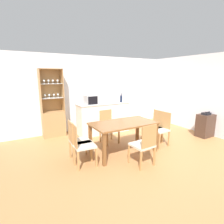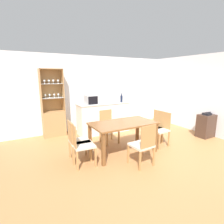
# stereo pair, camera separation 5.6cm
# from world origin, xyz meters

# --- Properties ---
(ground_plane) EXTENTS (18.00, 18.00, 0.00)m
(ground_plane) POSITION_xyz_m (0.00, 0.00, 0.00)
(ground_plane) COLOR #B27A47
(wall_back) EXTENTS (6.80, 0.06, 2.55)m
(wall_back) POSITION_xyz_m (0.00, 2.63, 1.27)
(wall_back) COLOR silver
(wall_back) RESTS_ON ground_plane
(wall_right) EXTENTS (0.06, 4.60, 2.55)m
(wall_right) POSITION_xyz_m (2.58, 0.30, 1.27)
(wall_right) COLOR silver
(wall_right) RESTS_ON ground_plane
(kitchen_counter) EXTENTS (1.74, 0.57, 1.01)m
(kitchen_counter) POSITION_xyz_m (-0.28, 1.93, 0.50)
(kitchen_counter) COLOR white
(kitchen_counter) RESTS_ON ground_plane
(display_cabinet) EXTENTS (0.67, 0.38, 2.09)m
(display_cabinet) POSITION_xyz_m (-1.80, 2.42, 0.59)
(display_cabinet) COLOR tan
(display_cabinet) RESTS_ON ground_plane
(dining_table) EXTENTS (1.57, 0.86, 0.76)m
(dining_table) POSITION_xyz_m (-0.56, 0.30, 0.66)
(dining_table) COLOR brown
(dining_table) RESTS_ON ground_plane
(dining_chair_side_left_near) EXTENTS (0.45, 0.45, 0.92)m
(dining_chair_side_left_near) POSITION_xyz_m (-1.67, 0.18, 0.46)
(dining_chair_side_left_near) COLOR beige
(dining_chair_side_left_near) RESTS_ON ground_plane
(dining_chair_side_right_near) EXTENTS (0.45, 0.45, 0.92)m
(dining_chair_side_right_near) POSITION_xyz_m (0.56, 0.18, 0.46)
(dining_chair_side_right_near) COLOR beige
(dining_chair_side_right_near) RESTS_ON ground_plane
(dining_chair_head_far) EXTENTS (0.45, 0.45, 0.92)m
(dining_chair_head_far) POSITION_xyz_m (-0.56, 1.07, 0.46)
(dining_chair_head_far) COLOR beige
(dining_chair_head_far) RESTS_ON ground_plane
(dining_chair_side_left_far) EXTENTS (0.45, 0.45, 0.92)m
(dining_chair_side_left_far) POSITION_xyz_m (-1.67, 0.44, 0.46)
(dining_chair_side_left_far) COLOR beige
(dining_chair_side_left_far) RESTS_ON ground_plane
(dining_chair_head_near) EXTENTS (0.45, 0.45, 0.92)m
(dining_chair_head_near) POSITION_xyz_m (-0.56, -0.46, 0.46)
(dining_chair_head_near) COLOR beige
(dining_chair_head_near) RESTS_ON ground_plane
(dining_chair_side_right_far) EXTENTS (0.43, 0.43, 0.92)m
(dining_chair_side_right_far) POSITION_xyz_m (0.56, 0.43, 0.46)
(dining_chair_side_right_far) COLOR beige
(dining_chair_side_right_far) RESTS_ON ground_plane
(microwave) EXTENTS (0.48, 0.37, 0.28)m
(microwave) POSITION_xyz_m (-0.68, 1.89, 1.15)
(microwave) COLOR #B7BABF
(microwave) RESTS_ON kitchen_counter
(wine_bottle) EXTENTS (0.08, 0.08, 0.30)m
(wine_bottle) POSITION_xyz_m (0.31, 1.77, 1.13)
(wine_bottle) COLOR #141E38
(wine_bottle) RESTS_ON kitchen_counter
(side_cabinet) EXTENTS (0.50, 0.36, 0.71)m
(side_cabinet) POSITION_xyz_m (2.30, 0.00, 0.35)
(side_cabinet) COLOR #422D23
(side_cabinet) RESTS_ON ground_plane
(telephone) EXTENTS (0.24, 0.18, 0.10)m
(telephone) POSITION_xyz_m (2.26, -0.02, 0.74)
(telephone) COLOR black
(telephone) RESTS_ON side_cabinet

